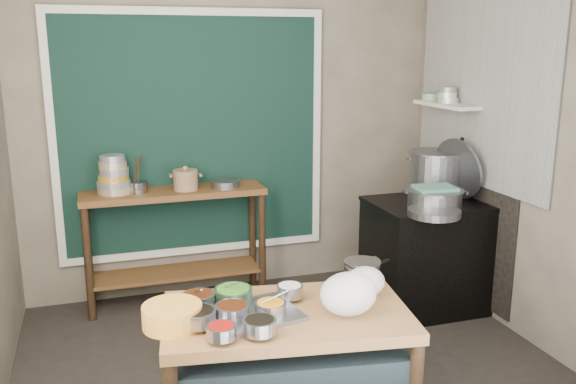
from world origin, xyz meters
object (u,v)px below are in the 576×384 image
object	(u,v)px
prep_table	(287,377)
stove_block	(428,257)
condiment_tray	(248,315)
steamer	(435,198)
saucepan	(362,271)
stock_pot	(436,173)
utensil_cup	(138,187)
ceramic_crock	(186,181)
yellow_basin	(172,316)
back_counter	(176,246)

from	to	relation	value
prep_table	stove_block	distance (m)	2.06
condiment_tray	steamer	xyz separation A→B (m)	(1.75, 1.15, 0.19)
stove_block	steamer	xyz separation A→B (m)	(-0.07, -0.16, 0.53)
saucepan	stock_pot	bearing A→B (deg)	21.70
utensil_cup	ceramic_crock	size ratio (longest dim) A/B	0.71
stove_block	yellow_basin	world-z (taller)	yellow_basin
condiment_tray	yellow_basin	distance (m)	0.37
utensil_cup	stock_pot	world-z (taller)	stock_pot
prep_table	yellow_basin	world-z (taller)	yellow_basin
stove_block	condiment_tray	world-z (taller)	stove_block
back_counter	utensil_cup	xyz separation A→B (m)	(-0.27, -0.02, 0.52)
utensil_cup	saucepan	bearing A→B (deg)	-57.72
stove_block	ceramic_crock	size ratio (longest dim) A/B	4.32
utensil_cup	stock_pot	distance (m)	2.38
back_counter	steamer	size ratio (longest dim) A/B	3.33
prep_table	yellow_basin	bearing A→B (deg)	-171.71
stove_block	yellow_basin	size ratio (longest dim) A/B	3.11
ceramic_crock	stock_pot	size ratio (longest dim) A/B	0.45
prep_table	condiment_tray	size ratio (longest dim) A/B	2.49
prep_table	stock_pot	distance (m)	2.40
yellow_basin	saucepan	world-z (taller)	saucepan
steamer	saucepan	bearing A→B (deg)	-138.51
utensil_cup	yellow_basin	bearing A→B (deg)	-90.22
yellow_basin	utensil_cup	world-z (taller)	utensil_cup
ceramic_crock	steamer	xyz separation A→B (m)	(1.74, -0.86, -0.07)
yellow_basin	utensil_cup	size ratio (longest dim) A/B	1.95
saucepan	prep_table	bearing A→B (deg)	-178.17
back_counter	condiment_tray	xyz separation A→B (m)	(0.09, -2.04, 0.29)
ceramic_crock	stock_pot	world-z (taller)	stock_pot
stove_block	ceramic_crock	xyz separation A→B (m)	(-1.80, 0.70, 0.60)
condiment_tray	steamer	world-z (taller)	steamer
stove_block	stock_pot	bearing A→B (deg)	52.34
back_counter	condiment_tray	size ratio (longest dim) A/B	2.89
stove_block	saucepan	world-z (taller)	saucepan
yellow_basin	saucepan	bearing A→B (deg)	12.80
back_counter	utensil_cup	size ratio (longest dim) A/B	9.80
condiment_tray	yellow_basin	xyz separation A→B (m)	(-0.37, 0.02, 0.04)
back_counter	steamer	distance (m)	2.09
saucepan	ceramic_crock	world-z (taller)	ceramic_crock
utensil_cup	stove_block	bearing A→B (deg)	-18.20
back_counter	stock_pot	bearing A→B (deg)	-14.67
back_counter	saucepan	distance (m)	1.99
prep_table	back_counter	xyz separation A→B (m)	(-0.30, 2.03, 0.10)
stock_pot	steamer	xyz separation A→B (m)	(-0.22, -0.35, -0.11)
condiment_tray	back_counter	bearing A→B (deg)	92.48
steamer	condiment_tray	bearing A→B (deg)	-146.58
stove_block	ceramic_crock	bearing A→B (deg)	158.76
prep_table	condiment_tray	xyz separation A→B (m)	(-0.21, -0.01, 0.39)
saucepan	stove_block	bearing A→B (deg)	20.58
prep_table	ceramic_crock	size ratio (longest dim) A/B	6.00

